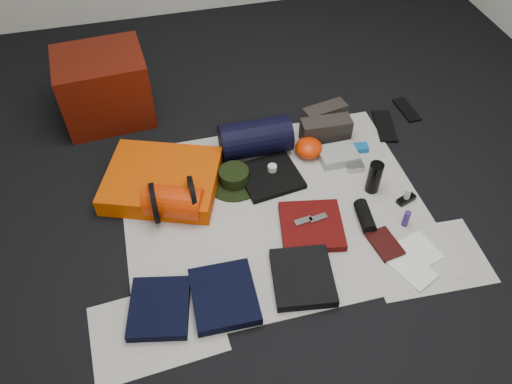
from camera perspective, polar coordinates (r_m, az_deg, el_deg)
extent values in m
cube|color=black|center=(2.72, 2.12, -2.06)|extent=(4.50, 4.50, 0.02)
cube|color=silver|center=(2.71, 2.12, -1.88)|extent=(1.60, 1.30, 0.01)
cube|color=silver|center=(2.35, -11.25, -15.06)|extent=(0.61, 0.44, 0.00)
cube|color=silver|center=(2.65, 18.95, -7.17)|extent=(0.60, 0.43, 0.00)
cube|color=#4F1005|center=(3.28, -16.92, 11.38)|extent=(0.55, 0.47, 0.44)
cube|color=#D74802|center=(2.81, -10.67, 1.34)|extent=(0.74, 0.68, 0.11)
cylinder|color=red|center=(2.65, -9.33, -1.17)|extent=(0.34, 0.27, 0.17)
cylinder|color=black|center=(2.63, -11.52, -1.26)|extent=(0.02, 0.22, 0.22)
cylinder|color=black|center=(2.63, -7.25, -0.47)|extent=(0.03, 0.22, 0.22)
cylinder|color=black|center=(2.94, -0.06, 6.19)|extent=(0.42, 0.22, 0.22)
cylinder|color=black|center=(2.83, -2.51, 1.29)|extent=(0.32, 0.32, 0.01)
cylinder|color=black|center=(2.80, -2.54, 1.88)|extent=(0.17, 0.17, 0.08)
cube|color=#2D2723|center=(3.07, 7.95, 7.00)|extent=(0.31, 0.13, 0.15)
cube|color=#2D2723|center=(3.19, 7.83, 8.65)|extent=(0.29, 0.15, 0.14)
cube|color=black|center=(3.28, 14.48, 7.30)|extent=(0.17, 0.32, 0.02)
cube|color=black|center=(3.45, 16.85, 8.97)|extent=(0.10, 0.24, 0.01)
cube|color=black|center=(2.37, -10.98, -12.88)|extent=(0.32, 0.35, 0.05)
cube|color=black|center=(2.36, -3.67, -11.78)|extent=(0.30, 0.34, 0.05)
cube|color=black|center=(2.42, 5.36, -9.68)|extent=(0.33, 0.36, 0.05)
cube|color=black|center=(2.84, 1.63, 1.79)|extent=(0.36, 0.34, 0.03)
cube|color=#4C0908|center=(2.61, 6.36, -3.87)|extent=(0.37, 0.37, 0.04)
ellipsoid|color=red|center=(2.97, 6.03, 5.03)|extent=(0.19, 0.19, 0.11)
cube|color=gray|center=(2.99, 9.35, 4.17)|extent=(0.22, 0.17, 0.06)
cylinder|color=black|center=(2.80, 13.37, 1.63)|extent=(0.09, 0.09, 0.19)
cylinder|color=black|center=(2.68, 12.34, -2.73)|extent=(0.09, 0.20, 0.07)
cube|color=#ACACB1|center=(2.94, 11.25, 2.80)|extent=(0.10, 0.07, 0.04)
cube|color=#1059A0|center=(3.07, 11.72, 4.97)|extent=(0.11, 0.08, 0.03)
cylinder|color=navy|center=(2.71, 16.79, -2.94)|extent=(0.04, 0.04, 0.10)
cylinder|color=#AEB2AD|center=(2.82, 16.89, -0.37)|extent=(0.04, 0.04, 0.09)
cube|color=black|center=(2.62, 14.53, -5.79)|extent=(0.15, 0.20, 0.03)
cube|color=silver|center=(2.57, 17.44, -8.44)|extent=(0.22, 0.25, 0.01)
cube|color=silver|center=(2.66, 18.31, -6.24)|extent=(0.19, 0.22, 0.01)
cube|color=black|center=(2.85, 16.79, -0.80)|extent=(0.12, 0.08, 0.03)
cube|color=#ACACB1|center=(2.34, -11.50, -15.15)|extent=(0.09, 0.09, 0.01)
cylinder|color=beige|center=(2.84, 1.87, 2.76)|extent=(0.05, 0.05, 0.03)
cube|color=#ACACB1|center=(2.59, 5.43, -3.32)|extent=(0.10, 0.05, 0.01)
cube|color=#ACACB1|center=(2.61, 7.10, -2.98)|extent=(0.10, 0.05, 0.01)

